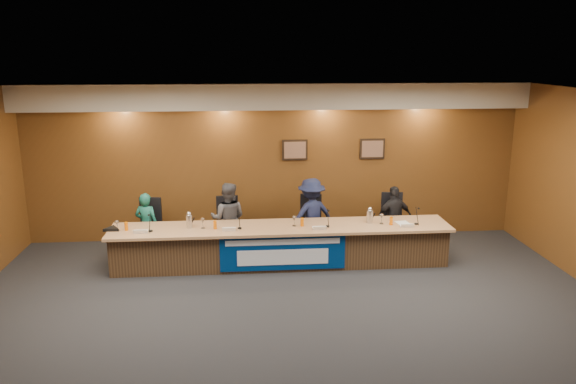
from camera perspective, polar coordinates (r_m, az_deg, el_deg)
name	(u,v)px	position (r m, az deg, el deg)	size (l,w,h in m)	color
floor	(294,326)	(8.21, 0.56, -13.49)	(10.00, 10.00, 0.00)	black
ceiling	(294,100)	(7.30, 0.63, 9.36)	(10.00, 8.00, 0.04)	silver
wall_back	(275,162)	(11.47, -1.31, 3.07)	(10.00, 0.04, 3.20)	#5B3616
soffit	(276,96)	(11.04, -1.27, 9.70)	(10.00, 0.50, 0.50)	beige
dais_body	(281,246)	(10.26, -0.70, -5.53)	(6.00, 0.80, 0.70)	#452F1B
dais_top	(281,227)	(10.10, -0.69, -3.62)	(6.10, 0.95, 0.05)	#AC7C52
banner	(283,253)	(9.86, -0.53, -6.18)	(2.20, 0.02, 0.65)	navy
banner_text_upper	(283,242)	(9.78, -0.52, -5.11)	(2.00, 0.01, 0.10)	silver
banner_text_lower	(283,257)	(9.88, -0.52, -6.64)	(1.60, 0.01, 0.28)	silver
wall_photo_left	(295,150)	(11.43, 0.70, 4.30)	(0.52, 0.04, 0.42)	black
wall_photo_right	(372,149)	(11.69, 8.55, 4.37)	(0.52, 0.04, 0.42)	black
panelist_a	(147,225)	(10.91, -14.15, -3.27)	(0.45, 0.30, 1.24)	#165B4C
panelist_b	(228,219)	(10.74, -6.11, -2.72)	(0.68, 0.53, 1.41)	#48474C
panelist_c	(311,215)	(10.81, 2.38, -2.40)	(0.94, 0.54, 1.46)	#141A38
panelist_d	(394,218)	(11.16, 10.72, -2.61)	(0.75, 0.31, 1.27)	black
office_chair_a	(148,230)	(11.05, -14.03, -3.81)	(0.48, 0.48, 0.08)	black
office_chair_b	(228,228)	(10.90, -6.07, -3.69)	(0.48, 0.48, 0.08)	black
office_chair_c	(310,226)	(10.98, 2.30, -3.49)	(0.48, 0.48, 0.08)	black
office_chair_d	(392,224)	(11.29, 10.55, -3.22)	(0.48, 0.48, 0.08)	black
nameplate_a	(140,231)	(9.99, -14.81, -3.89)	(0.24, 0.06, 0.09)	white
microphone_a	(151,231)	(10.08, -13.78, -3.86)	(0.07, 0.07, 0.02)	black
juice_glass_a	(126,226)	(10.23, -16.11, -3.37)	(0.06, 0.06, 0.15)	#E76802
water_glass_a	(117,226)	(10.24, -16.94, -3.33)	(0.08, 0.08, 0.18)	silver
nameplate_b	(229,229)	(9.84, -6.02, -3.76)	(0.24, 0.06, 0.09)	white
microphone_b	(240,228)	(9.98, -4.95, -3.68)	(0.07, 0.07, 0.02)	black
juice_glass_b	(215,225)	(9.99, -7.42, -3.33)	(0.06, 0.06, 0.15)	#E76802
water_glass_b	(203,224)	(10.05, -8.65, -3.18)	(0.08, 0.08, 0.18)	silver
nameplate_c	(320,228)	(9.87, 3.24, -3.64)	(0.24, 0.06, 0.09)	white
microphone_c	(328,226)	(10.08, 4.04, -3.48)	(0.07, 0.07, 0.02)	black
juice_glass_c	(302,222)	(10.07, 1.44, -3.08)	(0.06, 0.06, 0.15)	#E76802
water_glass_c	(294,221)	(10.07, 0.64, -2.99)	(0.08, 0.08, 0.18)	silver
nameplate_d	(407,225)	(10.21, 12.04, -3.33)	(0.24, 0.06, 0.09)	white
microphone_d	(416,224)	(10.45, 12.87, -3.17)	(0.07, 0.07, 0.02)	black
juice_glass_d	(391,221)	(10.31, 10.43, -2.90)	(0.06, 0.06, 0.15)	#E76802
water_glass_d	(382,219)	(10.33, 9.49, -2.74)	(0.08, 0.08, 0.18)	silver
carafe_left	(189,221)	(10.11, -10.00, -2.96)	(0.11, 0.11, 0.24)	silver
carafe_right	(370,217)	(10.35, 8.30, -2.49)	(0.12, 0.12, 0.24)	silver
speakerphone	(112,229)	(10.33, -17.47, -3.60)	(0.32, 0.32, 0.05)	black
paper_stack	(403,223)	(10.46, 11.64, -3.13)	(0.22, 0.30, 0.01)	white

